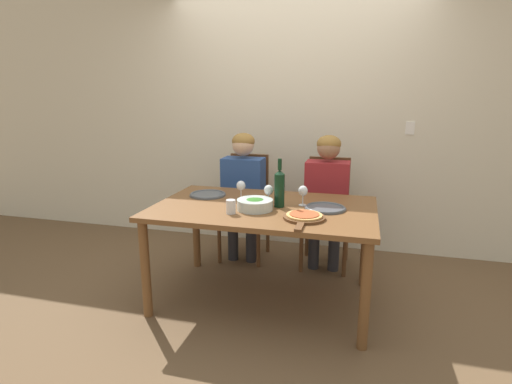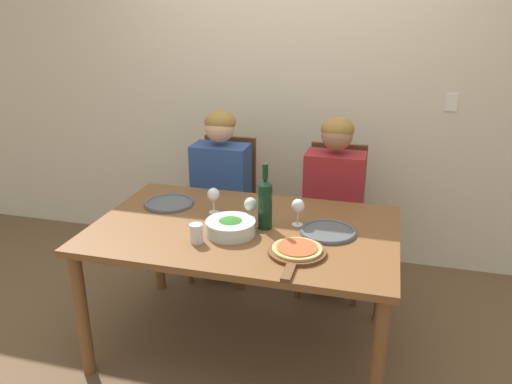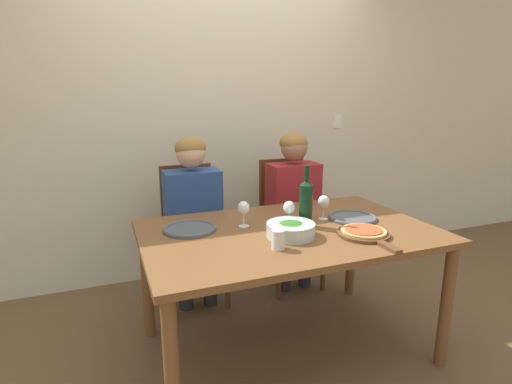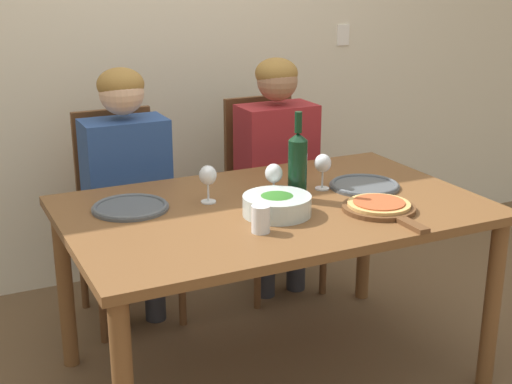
% 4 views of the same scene
% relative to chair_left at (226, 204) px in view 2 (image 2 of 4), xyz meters
% --- Properties ---
extents(ground_plane, '(40.00, 40.00, 0.00)m').
position_rel_chair_left_xyz_m(ground_plane, '(0.38, -0.84, -0.52)').
color(ground_plane, brown).
extents(back_wall, '(10.00, 0.06, 2.70)m').
position_rel_chair_left_xyz_m(back_wall, '(0.38, 0.45, 0.83)').
color(back_wall, beige).
rests_on(back_wall, ground).
extents(dining_table, '(1.62, 1.02, 0.75)m').
position_rel_chair_left_xyz_m(dining_table, '(0.38, -0.84, 0.15)').
color(dining_table, brown).
rests_on(dining_table, ground).
extents(chair_left, '(0.42, 0.42, 0.99)m').
position_rel_chair_left_xyz_m(chair_left, '(0.00, 0.00, 0.00)').
color(chair_left, brown).
rests_on(chair_left, ground).
extents(chair_right, '(0.42, 0.42, 0.99)m').
position_rel_chair_left_xyz_m(chair_right, '(0.78, 0.00, 0.00)').
color(chair_right, brown).
rests_on(chair_right, ground).
extents(person_woman, '(0.47, 0.51, 1.22)m').
position_rel_chair_left_xyz_m(person_woman, '(0.00, -0.12, 0.21)').
color(person_woman, '#28282D').
rests_on(person_woman, ground).
extents(person_man, '(0.47, 0.51, 1.22)m').
position_rel_chair_left_xyz_m(person_man, '(0.78, -0.12, 0.21)').
color(person_man, '#28282D').
rests_on(person_man, ground).
extents(wine_bottle, '(0.08, 0.08, 0.36)m').
position_rel_chair_left_xyz_m(wine_bottle, '(0.49, -0.83, 0.38)').
color(wine_bottle, black).
rests_on(wine_bottle, dining_table).
extents(broccoli_bowl, '(0.26, 0.26, 0.08)m').
position_rel_chair_left_xyz_m(broccoli_bowl, '(0.34, -0.95, 0.27)').
color(broccoli_bowl, silver).
rests_on(broccoli_bowl, dining_table).
extents(dinner_plate_left, '(0.29, 0.29, 0.02)m').
position_rel_chair_left_xyz_m(dinner_plate_left, '(-0.14, -0.65, 0.24)').
color(dinner_plate_left, '#4C5156').
rests_on(dinner_plate_left, dining_table).
extents(dinner_plate_right, '(0.29, 0.29, 0.02)m').
position_rel_chair_left_xyz_m(dinner_plate_right, '(0.83, -0.81, 0.24)').
color(dinner_plate_right, '#4C5156').
rests_on(dinner_plate_right, dining_table).
extents(pizza_on_board, '(0.28, 0.42, 0.04)m').
position_rel_chair_left_xyz_m(pizza_on_board, '(0.71, -1.08, 0.25)').
color(pizza_on_board, brown).
rests_on(pizza_on_board, dining_table).
extents(wine_glass_left, '(0.07, 0.07, 0.15)m').
position_rel_chair_left_xyz_m(wine_glass_left, '(0.16, -0.70, 0.34)').
color(wine_glass_left, silver).
rests_on(wine_glass_left, dining_table).
extents(wine_glass_right, '(0.07, 0.07, 0.15)m').
position_rel_chair_left_xyz_m(wine_glass_right, '(0.65, -0.75, 0.34)').
color(wine_glass_right, silver).
rests_on(wine_glass_right, dining_table).
extents(wine_glass_centre, '(0.07, 0.07, 0.15)m').
position_rel_chair_left_xyz_m(wine_glass_centre, '(0.40, -0.79, 0.34)').
color(wine_glass_centre, silver).
rests_on(wine_glass_centre, dining_table).
extents(water_tumbler, '(0.07, 0.07, 0.10)m').
position_rel_chair_left_xyz_m(water_tumbler, '(0.20, -1.08, 0.28)').
color(water_tumbler, silver).
rests_on(water_tumbler, dining_table).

